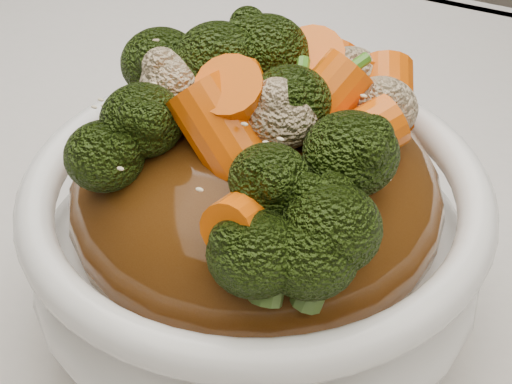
% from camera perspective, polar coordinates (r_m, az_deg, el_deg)
% --- Properties ---
extents(tablecloth, '(1.20, 0.80, 0.04)m').
position_cam_1_polar(tablecloth, '(0.47, 2.10, -7.66)').
color(tablecloth, silver).
rests_on(tablecloth, dining_table).
extents(bowl, '(0.26, 0.26, 0.09)m').
position_cam_1_polar(bowl, '(0.41, 0.00, -3.81)').
color(bowl, white).
rests_on(bowl, tablecloth).
extents(sauce_base, '(0.21, 0.21, 0.10)m').
position_cam_1_polar(sauce_base, '(0.39, 0.00, -0.37)').
color(sauce_base, '#522C0E').
rests_on(sauce_base, bowl).
extents(carrots, '(0.21, 0.21, 0.05)m').
position_cam_1_polar(carrots, '(0.35, 0.00, 8.13)').
color(carrots, '#FA6308').
rests_on(carrots, sauce_base).
extents(broccoli, '(0.21, 0.21, 0.05)m').
position_cam_1_polar(broccoli, '(0.35, 0.00, 7.98)').
color(broccoli, black).
rests_on(broccoli, sauce_base).
extents(cauliflower, '(0.21, 0.21, 0.04)m').
position_cam_1_polar(cauliflower, '(0.35, 0.00, 7.68)').
color(cauliflower, beige).
rests_on(cauliflower, sauce_base).
extents(scallions, '(0.16, 0.16, 0.02)m').
position_cam_1_polar(scallions, '(0.35, 0.00, 8.28)').
color(scallions, '#3C7E1D').
rests_on(scallions, sauce_base).
extents(sesame_seeds, '(0.19, 0.19, 0.01)m').
position_cam_1_polar(sesame_seeds, '(0.35, 0.00, 8.28)').
color(sesame_seeds, beige).
rests_on(sesame_seeds, sauce_base).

